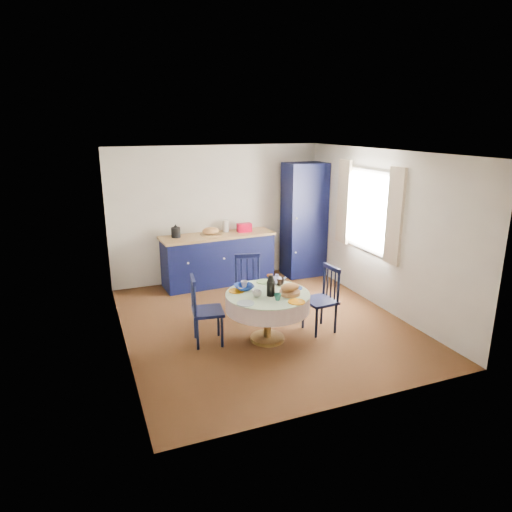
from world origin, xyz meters
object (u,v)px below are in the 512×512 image
Objects in this scene: pantry_cabinet at (304,220)px; mug_a at (257,293)px; mug_c at (280,282)px; kitchen_counter at (218,258)px; dining_table at (268,301)px; chair_far at (249,286)px; chair_right at (322,299)px; cobalt_bowl at (244,287)px; mug_b at (278,297)px; mug_d at (244,284)px; chair_left at (205,310)px.

pantry_cabinet is 19.23× the size of mug_a.
mug_c is at bearing -124.59° from pantry_cabinet.
pantry_cabinet is (1.70, -0.11, 0.61)m from kitchen_counter.
dining_table is 0.40m from mug_c.
dining_table is at bearing -79.10° from chair_far.
cobalt_bowl is (-1.09, 0.24, 0.24)m from chair_right.
chair_far is 1.02× the size of chair_right.
mug_b is at bearing -62.92° from cobalt_bowl.
dining_table is 12.09× the size of mug_b.
mug_d is at bearing 123.19° from dining_table.
dining_table is at bearing -56.81° from mug_d.
kitchen_counter is 2.23× the size of chair_right.
chair_left is 1.01m from mug_b.
chair_left is 8.41× the size of mug_a.
mug_c is (1.10, 0.01, 0.25)m from chair_left.
mug_a is 0.42× the size of cobalt_bowl.
kitchen_counter is 2.22× the size of chair_left.
chair_left reaches higher than mug_d.
mug_a is 0.86× the size of mug_c.
mug_d is (-1.06, 0.33, 0.25)m from chair_right.
chair_far reaches higher than mug_d.
mug_b is at bearing -94.44° from kitchen_counter.
cobalt_bowl is (-0.03, -0.08, -0.01)m from mug_d.
kitchen_counter reaches higher than chair_right.
mug_b is (-0.04, -2.77, 0.25)m from kitchen_counter.
mug_a reaches higher than mug_b.
mug_c is at bearing -55.32° from chair_far.
chair_right reaches higher than mug_a.
kitchen_counter is 22.54× the size of mug_b.
mug_a is at bearing -146.85° from mug_c.
kitchen_counter is 2.28m from cobalt_bowl.
pantry_cabinet is 2.25× the size of chair_far.
mug_c is at bearing -1.59° from cobalt_bowl.
kitchen_counter is at bearing 88.77° from dining_table.
chair_right is at bearing 3.91° from mug_a.
chair_left is at bearing -140.10° from pantry_cabinet.
kitchen_counter is 16.05× the size of mug_c.
mug_b is at bearing -123.22° from pantry_cabinet.
chair_left reaches higher than chair_right.
cobalt_bowl is (-0.31, -2.25, 0.24)m from kitchen_counter.
cobalt_bowl is (-0.26, 0.25, 0.15)m from dining_table.
mug_c is 0.50m from mug_d.
chair_far is 7.33× the size of mug_c.
chair_left is 7.22× the size of mug_c.
pantry_cabinet is 3.42m from chair_left.
mug_c is (0.24, -0.61, 0.25)m from chair_far.
mug_b is (-0.02, -1.12, 0.24)m from chair_far.
pantry_cabinet is at bearing 55.44° from mug_c.
mug_a is 0.32m from cobalt_bowl.
pantry_cabinet is 2.29× the size of chair_right.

